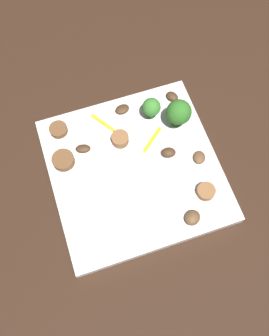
# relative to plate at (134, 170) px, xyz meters

# --- Properties ---
(ground_plane) EXTENTS (1.40, 1.40, 0.00)m
(ground_plane) POSITION_rel_plate_xyz_m (0.00, 0.00, -0.01)
(ground_plane) COLOR black
(plate) EXTENTS (0.26, 0.26, 0.02)m
(plate) POSITION_rel_plate_xyz_m (0.00, 0.00, 0.00)
(plate) COLOR white
(plate) RESTS_ON ground_plane
(fork) EXTENTS (0.17, 0.08, 0.00)m
(fork) POSITION_rel_plate_xyz_m (0.05, 0.05, 0.01)
(fork) COLOR silver
(fork) RESTS_ON plate
(broccoli_floret_0) EXTENTS (0.04, 0.04, 0.06)m
(broccoli_floret_0) POSITION_rel_plate_xyz_m (-0.09, -0.05, 0.04)
(broccoli_floret_0) COLOR #347525
(broccoli_floret_0) RESTS_ON plate
(broccoli_floret_1) EXTENTS (0.03, 0.03, 0.04)m
(broccoli_floret_1) POSITION_rel_plate_xyz_m (-0.05, -0.08, 0.04)
(broccoli_floret_1) COLOR #408630
(broccoli_floret_1) RESTS_ON plate
(sausage_slice_0) EXTENTS (0.03, 0.03, 0.01)m
(sausage_slice_0) POSITION_rel_plate_xyz_m (0.10, -0.10, 0.01)
(sausage_slice_0) COLOR brown
(sausage_slice_0) RESTS_ON plate
(sausage_slice_1) EXTENTS (0.04, 0.04, 0.01)m
(sausage_slice_1) POSITION_rel_plate_xyz_m (0.10, -0.04, 0.02)
(sausage_slice_1) COLOR brown
(sausage_slice_1) RESTS_ON plate
(sausage_slice_2) EXTENTS (0.03, 0.03, 0.01)m
(sausage_slice_2) POSITION_rel_plate_xyz_m (-0.09, 0.07, 0.02)
(sausage_slice_2) COLOR brown
(sausage_slice_2) RESTS_ON plate
(sausage_slice_3) EXTENTS (0.03, 0.03, 0.02)m
(sausage_slice_3) POSITION_rel_plate_xyz_m (0.01, -0.05, 0.02)
(sausage_slice_3) COLOR brown
(sausage_slice_3) RESTS_ON plate
(mushroom_0) EXTENTS (0.03, 0.03, 0.01)m
(mushroom_0) POSITION_rel_plate_xyz_m (-0.10, 0.02, 0.01)
(mushroom_0) COLOR brown
(mushroom_0) RESTS_ON plate
(mushroom_1) EXTENTS (0.03, 0.02, 0.01)m
(mushroom_1) POSITION_rel_plate_xyz_m (-0.06, -0.01, 0.01)
(mushroom_1) COLOR #422B19
(mushroom_1) RESTS_ON plate
(mushroom_2) EXTENTS (0.03, 0.03, 0.01)m
(mushroom_2) POSITION_rel_plate_xyz_m (-0.05, 0.10, 0.02)
(mushroom_2) COLOR brown
(mushroom_2) RESTS_ON plate
(mushroom_3) EXTENTS (0.02, 0.03, 0.01)m
(mushroom_3) POSITION_rel_plate_xyz_m (-0.10, -0.10, 0.01)
(mushroom_3) COLOR #422B19
(mushroom_3) RESTS_ON plate
(mushroom_4) EXTENTS (0.03, 0.02, 0.01)m
(mushroom_4) POSITION_rel_plate_xyz_m (0.07, -0.06, 0.01)
(mushroom_4) COLOR #422B19
(mushroom_4) RESTS_ON plate
(mushroom_5) EXTENTS (0.03, 0.02, 0.01)m
(mushroom_5) POSITION_rel_plate_xyz_m (-0.01, -0.10, 0.01)
(mushroom_5) COLOR #422B19
(mushroom_5) RESTS_ON plate
(pepper_strip_0) EXTENTS (0.03, 0.04, 0.00)m
(pepper_strip_0) POSITION_rel_plate_xyz_m (0.02, -0.09, 0.01)
(pepper_strip_0) COLOR yellow
(pepper_strip_0) RESTS_ON plate
(pepper_strip_1) EXTENTS (0.04, 0.04, 0.00)m
(pepper_strip_1) POSITION_rel_plate_xyz_m (-0.04, -0.04, 0.01)
(pepper_strip_1) COLOR yellow
(pepper_strip_1) RESTS_ON plate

